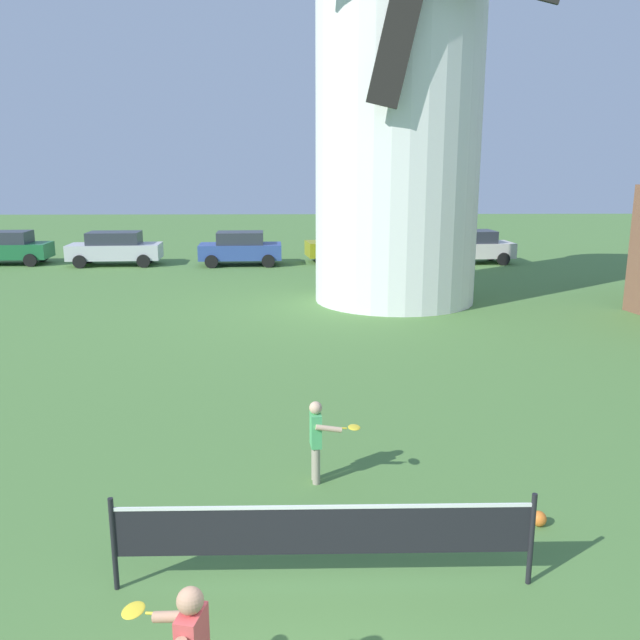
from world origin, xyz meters
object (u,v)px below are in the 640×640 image
object	(u,v)px
player_far	(317,437)
parked_car_cream	(470,246)
parked_car_blue	(240,248)
parked_car_silver	(115,248)
parked_car_mustard	(349,245)
tennis_net	(324,531)
stray_ball	(539,519)
windmill	(399,81)
parked_car_green	(6,247)

from	to	relation	value
player_far	parked_car_cream	distance (m)	23.73
parked_car_blue	parked_car_cream	distance (m)	10.88
player_far	parked_car_silver	size ratio (longest dim) A/B	0.29
parked_car_blue	parked_car_mustard	size ratio (longest dim) A/B	0.89
tennis_net	stray_ball	distance (m)	3.14
stray_ball	player_far	bearing A→B (deg)	155.38
windmill	tennis_net	size ratio (longest dim) A/B	3.07
parked_car_silver	parked_car_blue	world-z (taller)	same
stray_ball	parked_car_cream	xyz separation A→B (m)	(4.80, 23.77, 0.71)
windmill	parked_car_cream	world-z (taller)	windmill
parked_car_mustard	parked_car_silver	bearing A→B (deg)	-175.13
parked_car_green	parked_car_silver	xyz separation A→B (m)	(5.21, -0.38, 0.00)
stray_ball	parked_car_mustard	distance (m)	24.45
tennis_net	player_far	size ratio (longest dim) A/B	3.72
stray_ball	parked_car_silver	size ratio (longest dim) A/B	0.05
tennis_net	parked_car_silver	distance (m)	26.32
player_far	stray_ball	world-z (taller)	player_far
stray_ball	parked_car_blue	world-z (taller)	parked_car_blue
windmill	tennis_net	distance (m)	17.66
stray_ball	parked_car_mustard	xyz separation A→B (m)	(-0.90, 24.42, 0.71)
parked_car_green	player_far	bearing A→B (deg)	-57.66
parked_car_silver	parked_car_green	bearing A→B (deg)	175.81
parked_car_green	parked_car_cream	world-z (taller)	same
player_far	parked_car_cream	world-z (taller)	parked_car_cream
parked_car_green	parked_car_cream	bearing A→B (deg)	-0.26
windmill	parked_car_mustard	world-z (taller)	windmill
parked_car_blue	stray_ball	bearing A→B (deg)	-75.44
windmill	parked_car_blue	distance (m)	12.26
stray_ball	windmill	bearing A→B (deg)	89.86
windmill	player_far	bearing A→B (deg)	-102.04
stray_ball	parked_car_mustard	bearing A→B (deg)	92.10
tennis_net	parked_car_cream	bearing A→B (deg)	73.00
parked_car_green	parked_car_silver	bearing A→B (deg)	-4.19
stray_ball	parked_car_silver	xyz separation A→B (m)	(-11.93, 23.48, 0.71)
player_far	parked_car_cream	size ratio (longest dim) A/B	0.30
parked_car_silver	parked_car_blue	size ratio (longest dim) A/B	1.11
stray_ball	parked_car_cream	bearing A→B (deg)	78.58
parked_car_green	parked_car_silver	distance (m)	5.22
parked_car_silver	player_far	bearing A→B (deg)	-67.76
parked_car_mustard	tennis_net	bearing A→B (deg)	-94.33
parked_car_green	parked_car_mustard	bearing A→B (deg)	1.97
windmill	stray_ball	bearing A→B (deg)	-90.14
tennis_net	player_far	distance (m)	2.53
parked_car_silver	tennis_net	bearing A→B (deg)	-69.79
player_far	parked_car_green	size ratio (longest dim) A/B	0.31
parked_car_silver	parked_car_cream	size ratio (longest dim) A/B	1.03
player_far	stray_ball	xyz separation A→B (m)	(2.87, -1.31, -0.61)
windmill	parked_car_green	size ratio (longest dim) A/B	3.53
windmill	parked_car_silver	bearing A→B (deg)	144.42
windmill	player_far	distance (m)	15.37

